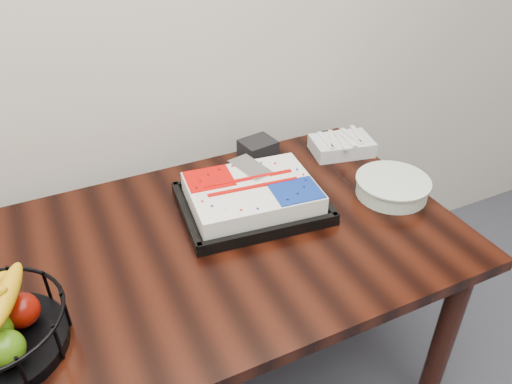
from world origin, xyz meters
name	(u,v)px	position (x,y,z in m)	size (l,w,h in m)	color
table	(162,278)	(0.00, 2.00, 0.66)	(1.80, 0.90, 0.75)	black
cake_tray	(252,197)	(0.34, 2.10, 0.79)	(0.49, 0.40, 0.09)	black
plate_stack	(392,187)	(0.79, 1.96, 0.78)	(0.25, 0.25, 0.06)	white
fork_bag	(342,145)	(0.80, 2.27, 0.78)	(0.25, 0.19, 0.06)	silver
napkin_box	(258,151)	(0.48, 2.35, 0.79)	(0.12, 0.10, 0.09)	black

